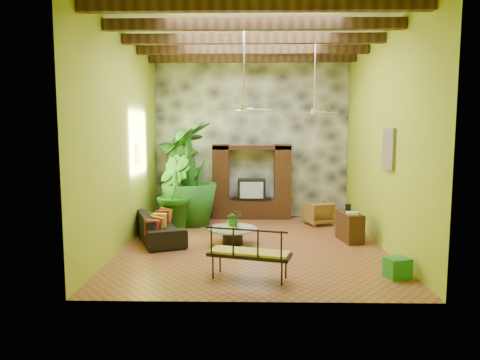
{
  "coord_description": "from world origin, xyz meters",
  "views": [
    {
      "loc": [
        -0.09,
        -10.0,
        2.67
      ],
      "look_at": [
        -0.3,
        0.2,
        1.53
      ],
      "focal_mm": 32.0,
      "sensor_mm": 36.0,
      "label": 1
    }
  ],
  "objects_px": {
    "ceiling_fan_front": "(244,99)",
    "coffee_table": "(233,234)",
    "tall_plant_c": "(189,174)",
    "iron_bench": "(249,251)",
    "sofa": "(160,227)",
    "tall_plant_b": "(173,192)",
    "green_bin": "(398,268)",
    "wicker_armchair": "(318,213)",
    "ceiling_fan_back": "(314,104)",
    "tall_plant_a": "(181,176)",
    "entertainment_center": "(252,187)",
    "side_console": "(350,227)"
  },
  "relations": [
    {
      "from": "entertainment_center",
      "to": "iron_bench",
      "type": "bearing_deg",
      "value": -90.75
    },
    {
      "from": "entertainment_center",
      "to": "side_console",
      "type": "distance_m",
      "value": 3.73
    },
    {
      "from": "green_bin",
      "to": "wicker_armchair",
      "type": "bearing_deg",
      "value": 98.9
    },
    {
      "from": "tall_plant_b",
      "to": "tall_plant_a",
      "type": "bearing_deg",
      "value": 90.0
    },
    {
      "from": "entertainment_center",
      "to": "tall_plant_a",
      "type": "height_order",
      "value": "tall_plant_a"
    },
    {
      "from": "ceiling_fan_front",
      "to": "wicker_armchair",
      "type": "relative_size",
      "value": 2.53
    },
    {
      "from": "iron_bench",
      "to": "green_bin",
      "type": "bearing_deg",
      "value": 18.8
    },
    {
      "from": "ceiling_fan_front",
      "to": "tall_plant_b",
      "type": "relative_size",
      "value": 0.9
    },
    {
      "from": "entertainment_center",
      "to": "sofa",
      "type": "xyz_separation_m",
      "value": [
        -2.3,
        -2.77,
        -0.63
      ]
    },
    {
      "from": "tall_plant_b",
      "to": "iron_bench",
      "type": "distance_m",
      "value": 4.63
    },
    {
      "from": "tall_plant_a",
      "to": "side_console",
      "type": "distance_m",
      "value": 5.46
    },
    {
      "from": "tall_plant_a",
      "to": "side_console",
      "type": "height_order",
      "value": "tall_plant_a"
    },
    {
      "from": "side_console",
      "to": "wicker_armchair",
      "type": "bearing_deg",
      "value": 94.3
    },
    {
      "from": "ceiling_fan_front",
      "to": "green_bin",
      "type": "xyz_separation_m",
      "value": [
        2.85,
        -1.92,
        -3.21
      ]
    },
    {
      "from": "ceiling_fan_back",
      "to": "green_bin",
      "type": "distance_m",
      "value": 4.88
    },
    {
      "from": "ceiling_fan_back",
      "to": "iron_bench",
      "type": "distance_m",
      "value": 4.96
    },
    {
      "from": "entertainment_center",
      "to": "tall_plant_b",
      "type": "distance_m",
      "value": 2.66
    },
    {
      "from": "tall_plant_a",
      "to": "wicker_armchair",
      "type": "bearing_deg",
      "value": -12.27
    },
    {
      "from": "entertainment_center",
      "to": "coffee_table",
      "type": "bearing_deg",
      "value": -98.47
    },
    {
      "from": "coffee_table",
      "to": "green_bin",
      "type": "height_order",
      "value": "coffee_table"
    },
    {
      "from": "ceiling_fan_front",
      "to": "iron_bench",
      "type": "distance_m",
      "value": 3.55
    },
    {
      "from": "ceiling_fan_front",
      "to": "iron_bench",
      "type": "height_order",
      "value": "ceiling_fan_front"
    },
    {
      "from": "sofa",
      "to": "tall_plant_b",
      "type": "distance_m",
      "value": 1.43
    },
    {
      "from": "tall_plant_a",
      "to": "tall_plant_b",
      "type": "height_order",
      "value": "tall_plant_a"
    },
    {
      "from": "ceiling_fan_back",
      "to": "tall_plant_c",
      "type": "height_order",
      "value": "ceiling_fan_back"
    },
    {
      "from": "sofa",
      "to": "ceiling_fan_back",
      "type": "bearing_deg",
      "value": -99.73
    },
    {
      "from": "sofa",
      "to": "iron_bench",
      "type": "distance_m",
      "value": 3.62
    },
    {
      "from": "sofa",
      "to": "iron_bench",
      "type": "xyz_separation_m",
      "value": [
        2.23,
        -2.85,
        0.21
      ]
    },
    {
      "from": "sofa",
      "to": "tall_plant_c",
      "type": "height_order",
      "value": "tall_plant_c"
    },
    {
      "from": "tall_plant_c",
      "to": "side_console",
      "type": "height_order",
      "value": "tall_plant_c"
    },
    {
      "from": "sofa",
      "to": "tall_plant_c",
      "type": "relative_size",
      "value": 0.77
    },
    {
      "from": "tall_plant_a",
      "to": "green_bin",
      "type": "distance_m",
      "value": 7.39
    },
    {
      "from": "ceiling_fan_back",
      "to": "tall_plant_b",
      "type": "height_order",
      "value": "ceiling_fan_back"
    },
    {
      "from": "entertainment_center",
      "to": "ceiling_fan_front",
      "type": "relative_size",
      "value": 1.29
    },
    {
      "from": "entertainment_center",
      "to": "ceiling_fan_back",
      "type": "height_order",
      "value": "ceiling_fan_back"
    },
    {
      "from": "ceiling_fan_front",
      "to": "tall_plant_a",
      "type": "bearing_deg",
      "value": 119.19
    },
    {
      "from": "tall_plant_c",
      "to": "side_console",
      "type": "distance_m",
      "value": 4.73
    },
    {
      "from": "tall_plant_a",
      "to": "side_console",
      "type": "bearing_deg",
      "value": -31.54
    },
    {
      "from": "iron_bench",
      "to": "green_bin",
      "type": "xyz_separation_m",
      "value": [
        2.72,
        0.17,
        -0.35
      ]
    },
    {
      "from": "iron_bench",
      "to": "tall_plant_a",
      "type": "bearing_deg",
      "value": 125.79
    },
    {
      "from": "sofa",
      "to": "tall_plant_a",
      "type": "relative_size",
      "value": 0.86
    },
    {
      "from": "wicker_armchair",
      "to": "side_console",
      "type": "xyz_separation_m",
      "value": [
        0.46,
        -1.91,
        0.02
      ]
    },
    {
      "from": "ceiling_fan_back",
      "to": "iron_bench",
      "type": "height_order",
      "value": "ceiling_fan_back"
    },
    {
      "from": "ceiling_fan_front",
      "to": "sofa",
      "type": "bearing_deg",
      "value": 159.98
    },
    {
      "from": "entertainment_center",
      "to": "ceiling_fan_back",
      "type": "relative_size",
      "value": 1.29
    },
    {
      "from": "green_bin",
      "to": "ceiling_fan_front",
      "type": "bearing_deg",
      "value": 146.05
    },
    {
      "from": "tall_plant_c",
      "to": "coffee_table",
      "type": "distance_m",
      "value": 2.86
    },
    {
      "from": "tall_plant_c",
      "to": "iron_bench",
      "type": "height_order",
      "value": "tall_plant_c"
    },
    {
      "from": "tall_plant_b",
      "to": "green_bin",
      "type": "bearing_deg",
      "value": -39.1
    },
    {
      "from": "ceiling_fan_front",
      "to": "coffee_table",
      "type": "height_order",
      "value": "ceiling_fan_front"
    }
  ]
}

